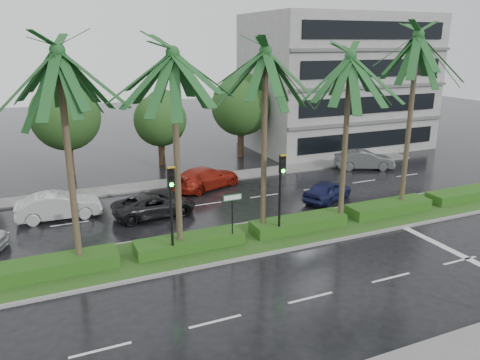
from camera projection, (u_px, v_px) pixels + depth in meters
name	position (u px, v px, depth m)	size (l,w,h in m)	color
ground	(255.00, 248.00, 22.70)	(120.00, 120.00, 0.00)	black
far_sidewalk	(182.00, 182.00, 33.20)	(40.00, 2.00, 0.12)	slate
median	(247.00, 239.00, 23.56)	(36.00, 4.00, 0.15)	gray
hedge	(247.00, 232.00, 23.45)	(35.20, 1.40, 0.60)	#1D4915
lane_markings	(313.00, 241.00, 23.50)	(34.00, 13.06, 0.01)	silver
palm_row	(222.00, 65.00, 20.65)	(26.30, 4.20, 10.65)	#3F3224
signal_median_left	(171.00, 199.00, 20.56)	(0.34, 0.42, 4.36)	black
signal_median_right	(281.00, 184.00, 22.69)	(0.34, 0.42, 4.36)	black
street_sign	(232.00, 207.00, 22.13)	(0.95, 0.09, 2.60)	black
bg_trees	(170.00, 110.00, 37.19)	(32.51, 5.04, 7.28)	#342418
building	(337.00, 82.00, 43.36)	(16.00, 10.00, 12.00)	gray
car_white	(59.00, 206.00, 26.31)	(4.58, 1.60, 1.51)	#B7B7B7
car_darkgrey	(154.00, 205.00, 26.75)	(4.71, 2.17, 1.31)	black
car_red	(206.00, 178.00, 31.74)	(5.13, 2.09, 1.49)	#9C1E11
car_blue	(327.00, 191.00, 29.29)	(3.84, 1.55, 1.31)	#191D4B
car_grey	(364.00, 160.00, 36.59)	(4.49, 1.57, 1.48)	#535658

